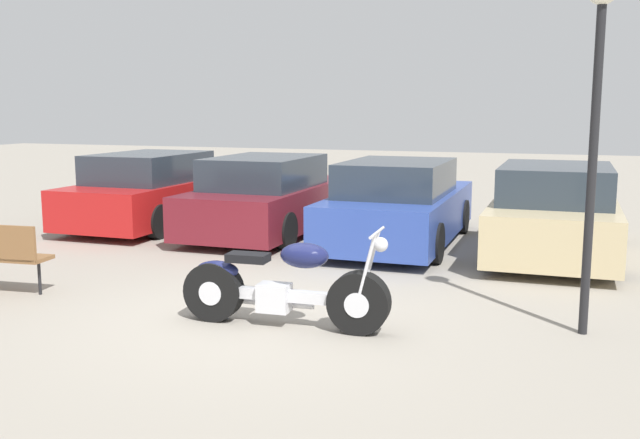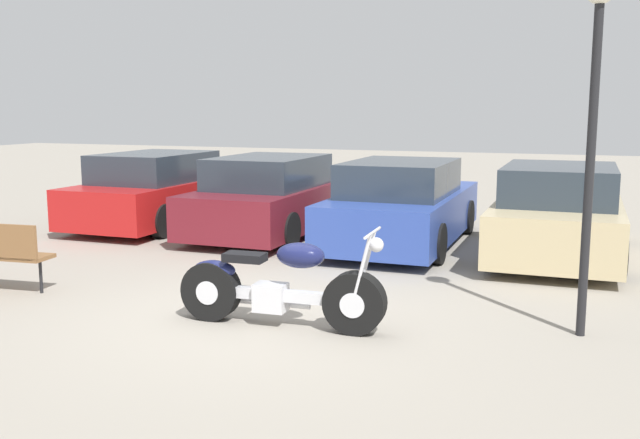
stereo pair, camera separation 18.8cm
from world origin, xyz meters
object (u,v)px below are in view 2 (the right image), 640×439
Objects in this scene: parked_car_blue at (403,206)px; lamp_post at (595,83)px; motorcycle at (278,288)px; parked_car_champagne at (558,214)px; parked_car_red at (161,191)px; parked_car_maroon at (274,197)px.

lamp_post is (2.89, -4.11, 1.87)m from parked_car_blue.
parked_car_champagne is at bearing 61.79° from motorcycle.
parked_car_red reaches higher than motorcycle.
parked_car_champagne is 4.51m from lamp_post.
parked_car_maroon is 5.00m from parked_car_champagne.
motorcycle is 0.51× the size of parked_car_red.
parked_car_maroon is 2.51m from parked_car_blue.
parked_car_blue is (0.12, 4.90, 0.24)m from motorcycle.
parked_car_champagne is (2.49, -0.03, 0.00)m from parked_car_blue.
parked_car_red and parked_car_maroon have the same top height.
parked_car_red is 1.00× the size of parked_car_blue.
parked_car_red is (-4.87, 5.30, 0.24)m from motorcycle.
parked_car_red is 9.27m from lamp_post.
parked_car_maroon is 1.00× the size of parked_car_champagne.
lamp_post is (7.88, -4.50, 1.87)m from parked_car_red.
parked_car_maroon is 1.24× the size of lamp_post.
parked_car_maroon is (-2.37, 5.16, 0.24)m from motorcycle.
parked_car_maroon is at bearing -3.16° from parked_car_red.
parked_car_red is 2.50m from parked_car_maroon.
parked_car_champagne is (2.62, 4.88, 0.24)m from motorcycle.
parked_car_red is 1.24× the size of lamp_post.
parked_car_champagne reaches higher than motorcycle.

